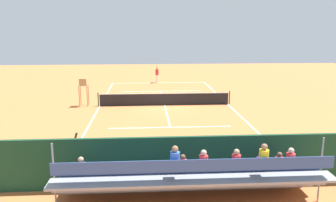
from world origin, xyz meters
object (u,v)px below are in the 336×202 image
(courtside_bench, at_px, (253,163))
(bleacher_stand, at_px, (194,178))
(tennis_racket, at_px, (150,82))
(equipment_bag, at_px, (201,175))
(tennis_player, at_px, (157,73))
(umpire_chair, at_px, (83,89))
(tennis_ball_near, at_px, (159,84))
(line_judge, at_px, (75,156))
(tennis_net, at_px, (165,99))

(courtside_bench, bearing_deg, bleacher_stand, 37.25)
(tennis_racket, bearing_deg, courtside_bench, 98.96)
(equipment_bag, distance_m, tennis_racket, 24.67)
(equipment_bag, height_order, tennis_player, tennis_player)
(bleacher_stand, relative_size, tennis_racket, 15.45)
(umpire_chair, relative_size, courtside_bench, 1.19)
(bleacher_stand, xyz_separation_m, tennis_player, (0.34, -26.46, 0.07))
(bleacher_stand, distance_m, tennis_ball_near, 25.64)
(tennis_player, height_order, line_judge, same)
(umpire_chair, relative_size, tennis_racket, 3.65)
(tennis_player, distance_m, line_judge, 24.66)
(bleacher_stand, bearing_deg, tennis_ball_near, -89.55)
(tennis_net, xyz_separation_m, tennis_racket, (0.99, -11.21, -0.49))
(tennis_net, relative_size, bleacher_stand, 1.14)
(bleacher_stand, relative_size, umpire_chair, 4.23)
(tennis_net, height_order, equipment_bag, tennis_net)
(bleacher_stand, distance_m, umpire_chair, 16.73)
(courtside_bench, bearing_deg, line_judge, -0.55)
(umpire_chair, relative_size, line_judge, 1.11)
(tennis_net, distance_m, equipment_bag, 13.42)
(tennis_player, bearing_deg, bleacher_stand, 90.74)
(umpire_chair, bearing_deg, tennis_racket, -115.18)
(umpire_chair, relative_size, tennis_player, 1.11)
(courtside_bench, relative_size, tennis_player, 0.93)
(courtside_bench, bearing_deg, tennis_player, -82.85)
(courtside_bench, relative_size, equipment_bag, 2.00)
(tennis_ball_near, bearing_deg, courtside_bench, 97.07)
(tennis_player, bearing_deg, equipment_bag, 92.06)
(courtside_bench, bearing_deg, tennis_net, -77.82)
(tennis_net, relative_size, tennis_player, 5.35)
(tennis_net, height_order, courtside_bench, tennis_net)
(umpire_chair, bearing_deg, equipment_bag, 116.97)
(equipment_bag, distance_m, tennis_ball_near, 23.70)
(tennis_racket, xyz_separation_m, line_judge, (3.27, 24.42, 1.00))
(tennis_player, xyz_separation_m, tennis_racket, (0.80, -0.10, -1.00))
(courtside_bench, distance_m, tennis_ball_near, 23.74)
(line_judge, bearing_deg, courtside_bench, 179.45)
(equipment_bag, xyz_separation_m, tennis_ball_near, (0.75, -23.68, -0.15))
(tennis_net, relative_size, tennis_ball_near, 156.06)
(tennis_player, bearing_deg, line_judge, 80.50)
(line_judge, bearing_deg, equipment_bag, 177.73)
(umpire_chair, height_order, tennis_player, umpire_chair)
(equipment_bag, relative_size, tennis_racket, 1.54)
(umpire_chair, height_order, tennis_racket, umpire_chair)
(tennis_player, distance_m, tennis_ball_near, 1.30)
(equipment_bag, bearing_deg, tennis_player, -87.94)
(courtside_bench, height_order, tennis_racket, courtside_bench)
(tennis_net, bearing_deg, tennis_player, -89.01)
(bleacher_stand, relative_size, tennis_ball_near, 137.27)
(bleacher_stand, distance_m, line_judge, 4.90)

